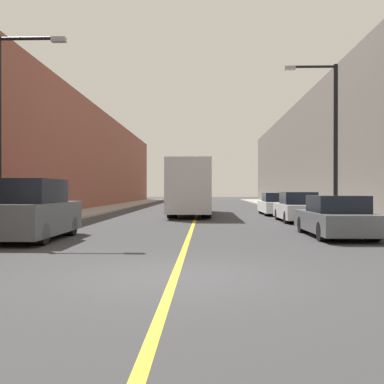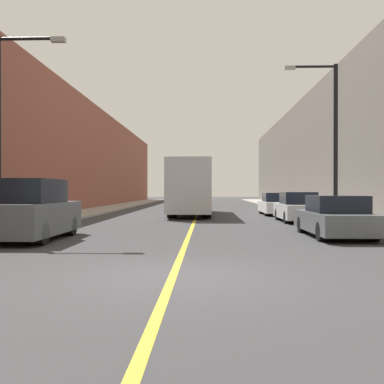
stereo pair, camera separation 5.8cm
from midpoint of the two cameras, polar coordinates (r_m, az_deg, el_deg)
ground_plane at (r=8.61m, az=-2.40°, el=-10.65°), size 200.00×200.00×0.00m
sidewalk_left at (r=39.37m, az=-10.60°, el=-2.04°), size 2.86×72.00×0.12m
sidewalk_right at (r=39.13m, az=12.34°, el=-2.05°), size 2.86×72.00×0.12m
building_row_left at (r=40.33m, az=-15.39°, el=4.50°), size 4.00×72.00×9.25m
building_row_right at (r=40.01m, az=17.20°, el=5.03°), size 4.00×72.00×9.95m
road_center_line at (r=38.47m, az=0.83°, el=-2.17°), size 0.16×72.00×0.01m
bus at (r=29.36m, az=-0.16°, el=0.64°), size 2.54×11.13×3.41m
parked_suv_left at (r=15.49m, az=-19.80°, el=-2.42°), size 1.96×4.61×1.98m
car_right_near at (r=16.40m, az=17.67°, el=-3.17°), size 1.90×4.75×1.44m
car_right_mid at (r=23.65m, az=13.16°, el=-2.04°), size 1.79×4.45×1.53m
car_right_far at (r=29.95m, az=10.54°, el=-1.61°), size 1.84×4.70×1.45m
street_lamp_left at (r=17.20m, az=-22.76°, el=8.44°), size 2.48×0.24×6.90m
street_lamp_right at (r=22.14m, az=17.18°, el=7.26°), size 2.48×0.24×7.39m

